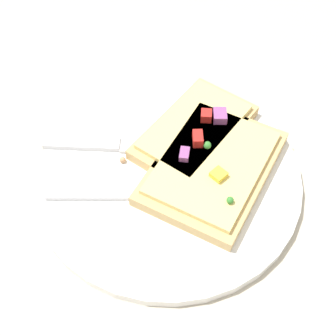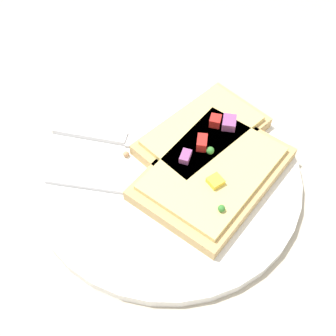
# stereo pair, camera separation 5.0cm
# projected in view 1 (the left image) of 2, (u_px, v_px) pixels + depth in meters

# --- Properties ---
(ground_plane) EXTENTS (4.00, 4.00, 0.00)m
(ground_plane) POSITION_uv_depth(u_px,v_px,m) (168.00, 180.00, 0.52)
(ground_plane) COLOR #BCB29E
(plate) EXTENTS (0.29, 0.29, 0.01)m
(plate) POSITION_uv_depth(u_px,v_px,m) (168.00, 177.00, 0.52)
(plate) COLOR white
(plate) RESTS_ON ground
(fork) EXTENTS (0.20, 0.11, 0.01)m
(fork) POSITION_uv_depth(u_px,v_px,m) (159.00, 193.00, 0.49)
(fork) COLOR silver
(fork) RESTS_ON plate
(knife) EXTENTS (0.21, 0.12, 0.01)m
(knife) POSITION_uv_depth(u_px,v_px,m) (128.00, 146.00, 0.53)
(knife) COLOR silver
(knife) RESTS_ON plate
(pizza_slice_main) EXTENTS (0.20, 0.19, 0.03)m
(pizza_slice_main) POSITION_uv_depth(u_px,v_px,m) (213.00, 166.00, 0.51)
(pizza_slice_main) COLOR tan
(pizza_slice_main) RESTS_ON plate
(pizza_slice_corner) EXTENTS (0.17, 0.14, 0.03)m
(pizza_slice_corner) POSITION_uv_depth(u_px,v_px,m) (195.00, 131.00, 0.54)
(pizza_slice_corner) COLOR tan
(pizza_slice_corner) RESTS_ON plate
(crumb_scatter) EXTENTS (0.07, 0.03, 0.01)m
(crumb_scatter) POSITION_uv_depth(u_px,v_px,m) (162.00, 155.00, 0.52)
(crumb_scatter) COLOR tan
(crumb_scatter) RESTS_ON plate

